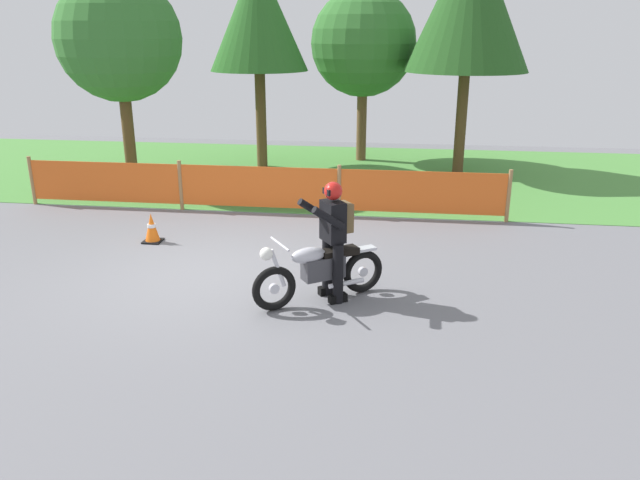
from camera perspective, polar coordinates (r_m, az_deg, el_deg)
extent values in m
cube|color=slate|center=(9.85, -10.01, -3.03)|extent=(24.00, 24.00, 0.02)
cube|color=#4C8C3D|center=(16.58, -2.62, 6.28)|extent=(24.00, 7.70, 0.01)
cylinder|color=#997547|center=(14.75, -25.02, 5.00)|extent=(0.08, 0.08, 1.05)
cylinder|color=#997547|center=(13.27, -12.73, 4.94)|extent=(0.08, 0.08, 1.05)
cylinder|color=#997547|center=(12.53, 1.78, 4.58)|extent=(0.08, 0.08, 1.05)
cylinder|color=#997547|center=(12.65, 17.00, 3.89)|extent=(0.08, 0.08, 1.05)
cube|color=orange|center=(13.93, -19.21, 5.08)|extent=(3.25, 0.02, 0.85)
cube|color=orange|center=(12.79, -5.69, 4.89)|extent=(3.25, 0.02, 0.85)
cube|color=orange|center=(12.47, 9.43, 4.36)|extent=(3.25, 0.02, 0.85)
cylinder|color=brown|center=(15.76, -17.24, 9.25)|extent=(0.28, 0.28, 2.41)
sphere|color=#33702D|center=(15.58, -18.05, 17.26)|extent=(2.86, 2.86, 2.86)
cylinder|color=brown|center=(17.09, -5.45, 10.97)|extent=(0.28, 0.28, 2.57)
cone|color=#286023|center=(16.94, -5.75, 20.09)|extent=(2.56, 2.56, 2.85)
cylinder|color=brown|center=(18.01, 3.86, 10.87)|extent=(0.28, 0.28, 2.24)
sphere|color=#33702D|center=(17.84, 4.01, 17.67)|extent=(2.90, 2.90, 2.90)
cylinder|color=brown|center=(16.71, 12.86, 10.45)|extent=(0.28, 0.28, 2.60)
torus|color=black|center=(8.35, -4.25, -4.49)|extent=(0.58, 0.44, 0.63)
cylinder|color=silver|center=(8.35, -4.25, -4.49)|extent=(0.15, 0.13, 0.14)
torus|color=black|center=(8.91, 3.97, -2.92)|extent=(0.58, 0.44, 0.63)
cylinder|color=silver|center=(8.91, 3.97, -2.92)|extent=(0.15, 0.13, 0.14)
cube|color=#38383D|center=(8.56, 0.30, -2.54)|extent=(0.62, 0.53, 0.32)
ellipsoid|color=#B7B7C1|center=(8.39, -1.08, -1.41)|extent=(0.56, 0.48, 0.22)
cube|color=black|center=(8.60, 1.76, -1.11)|extent=(0.58, 0.49, 0.10)
cube|color=silver|center=(8.79, 4.02, -0.83)|extent=(0.38, 0.33, 0.04)
cylinder|color=silver|center=(8.26, -3.92, -2.60)|extent=(0.22, 0.17, 0.56)
sphere|color=white|center=(8.12, -4.98, -1.29)|extent=(0.25, 0.25, 0.18)
cylinder|color=silver|center=(8.16, -3.72, -0.36)|extent=(0.36, 0.51, 0.03)
cylinder|color=silver|center=(8.67, 2.45, -3.99)|extent=(0.49, 0.36, 0.07)
cylinder|color=black|center=(8.52, 1.67, -3.11)|extent=(0.21, 0.21, 0.86)
cube|color=black|center=(8.66, 1.65, -5.38)|extent=(0.28, 0.24, 0.12)
cylinder|color=black|center=(8.78, 0.69, -2.41)|extent=(0.21, 0.21, 0.86)
cube|color=black|center=(8.92, 0.68, -4.63)|extent=(0.28, 0.24, 0.12)
cube|color=black|center=(8.41, 1.20, 1.74)|extent=(0.40, 0.43, 0.56)
cylinder|color=black|center=(8.11, 0.80, 1.99)|extent=(0.46, 0.35, 0.38)
cylinder|color=black|center=(8.49, -0.56, 2.77)|extent=(0.46, 0.35, 0.38)
sphere|color=red|center=(8.30, 1.22, 4.55)|extent=(0.35, 0.35, 0.25)
cube|color=black|center=(8.25, 0.60, 4.47)|extent=(0.13, 0.17, 0.08)
cube|color=brown|center=(8.48, 2.22, 2.15)|extent=(0.29, 0.32, 0.40)
cube|color=black|center=(11.48, -15.15, -0.09)|extent=(0.32, 0.32, 0.03)
cone|color=orange|center=(11.40, -15.26, 1.17)|extent=(0.26, 0.26, 0.50)
cylinder|color=white|center=(11.39, -15.27, 1.29)|extent=(0.15, 0.15, 0.06)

